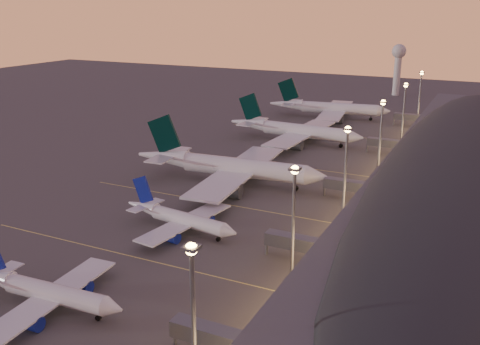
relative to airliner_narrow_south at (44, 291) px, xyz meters
name	(u,v)px	position (x,y,z in m)	size (l,w,h in m)	color
ground	(151,250)	(3.87, 30.09, -3.36)	(700.00, 700.00, 0.00)	#3E3B39
airliner_narrow_south	(44,291)	(0.00, 0.00, 0.00)	(36.34, 32.48, 12.98)	silver
airliner_narrow_north	(179,218)	(3.88, 43.08, -0.04)	(35.96, 32.39, 12.84)	silver
airliner_wide_near	(228,167)	(-2.62, 83.43, 2.15)	(66.89, 61.13, 21.39)	silver
airliner_wide_mid	(294,130)	(-2.42, 145.05, 1.66)	(60.92, 55.52, 19.50)	silver
airliner_wide_far	(329,108)	(-3.84, 200.28, 1.78)	(62.29, 57.24, 19.94)	silver
terminal_building	(456,168)	(65.71, 102.56, 5.43)	(56.35, 255.00, 17.46)	#48484C
light_masts	(368,137)	(39.87, 95.09, 14.20)	(2.20, 217.20, 25.90)	slate
radar_tower	(398,61)	(13.87, 290.09, 18.52)	(9.00, 9.00, 32.50)	silver
lane_markings	(227,198)	(3.87, 70.09, -3.35)	(90.00, 180.36, 0.00)	#D8C659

